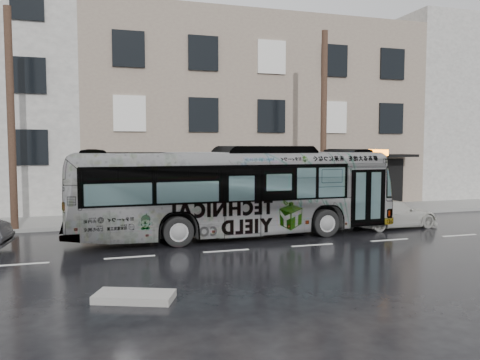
{
  "coord_description": "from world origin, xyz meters",
  "views": [
    {
      "loc": [
        -4.01,
        -17.66,
        3.56
      ],
      "look_at": [
        1.97,
        2.5,
        2.03
      ],
      "focal_mm": 35.0,
      "sensor_mm": 36.0,
      "label": 1
    }
  ],
  "objects_px": {
    "utility_pole_rear": "(11,119)",
    "white_sedan": "(391,214)",
    "utility_pole_front": "(324,124)",
    "bus": "(234,191)",
    "sign_post": "(343,190)"
  },
  "relations": [
    {
      "from": "bus",
      "to": "white_sedan",
      "type": "bearing_deg",
      "value": -92.61
    },
    {
      "from": "utility_pole_front",
      "to": "bus",
      "type": "distance_m",
      "value": 7.07
    },
    {
      "from": "utility_pole_rear",
      "to": "sign_post",
      "type": "xyz_separation_m",
      "value": [
        15.1,
        0.0,
        -3.3
      ]
    },
    {
      "from": "utility_pole_rear",
      "to": "white_sedan",
      "type": "xyz_separation_m",
      "value": [
        15.62,
        -3.4,
        -4.04
      ]
    },
    {
      "from": "utility_pole_rear",
      "to": "white_sedan",
      "type": "relative_size",
      "value": 2.13
    },
    {
      "from": "sign_post",
      "to": "white_sedan",
      "type": "distance_m",
      "value": 3.52
    },
    {
      "from": "white_sedan",
      "to": "utility_pole_front",
      "type": "bearing_deg",
      "value": 20.94
    },
    {
      "from": "utility_pole_front",
      "to": "bus",
      "type": "xyz_separation_m",
      "value": [
        -5.54,
        -3.32,
        -2.87
      ]
    },
    {
      "from": "utility_pole_rear",
      "to": "bus",
      "type": "relative_size",
      "value": 0.7
    },
    {
      "from": "white_sedan",
      "to": "sign_post",
      "type": "bearing_deg",
      "value": 4.17
    },
    {
      "from": "utility_pole_front",
      "to": "sign_post",
      "type": "relative_size",
      "value": 3.75
    },
    {
      "from": "utility_pole_rear",
      "to": "white_sedan",
      "type": "bearing_deg",
      "value": -12.29
    },
    {
      "from": "bus",
      "to": "sign_post",
      "type": "bearing_deg",
      "value": -65.39
    },
    {
      "from": "utility_pole_front",
      "to": "utility_pole_rear",
      "type": "distance_m",
      "value": 14.0
    },
    {
      "from": "sign_post",
      "to": "white_sedan",
      "type": "height_order",
      "value": "sign_post"
    }
  ]
}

